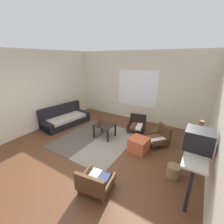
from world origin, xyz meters
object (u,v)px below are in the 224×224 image
object	(u,v)px
armchair_striped_foreground	(95,182)
clay_vase	(200,131)
wicker_basket	(173,171)
couch	(65,119)
armchair_by_window	(137,124)
crt_television	(199,139)
console_shelf	(196,151)
armchair_corner	(159,137)
coffee_table	(105,127)
ottoman_orange	(139,145)
glass_bottle	(99,121)

from	to	relation	value
armchair_striped_foreground	clay_vase	xyz separation A→B (m)	(1.52, 1.55, 0.80)
armchair_striped_foreground	wicker_basket	xyz separation A→B (m)	(1.19, 1.21, -0.10)
couch	armchair_by_window	world-z (taller)	couch
crt_television	wicker_basket	size ratio (longest dim) A/B	1.61
console_shelf	couch	bearing A→B (deg)	170.76
crt_television	armchair_corner	bearing A→B (deg)	126.87
console_shelf	wicker_basket	world-z (taller)	console_shelf
armchair_by_window	wicker_basket	size ratio (longest dim) A/B	2.53
armchair_by_window	armchair_striped_foreground	bearing A→B (deg)	-83.22
armchair_corner	armchair_by_window	bearing A→B (deg)	150.73
couch	clay_vase	bearing A→B (deg)	-4.54
couch	coffee_table	xyz separation A→B (m)	(1.86, -0.02, 0.13)
armchair_by_window	ottoman_orange	distance (m)	1.25
coffee_table	ottoman_orange	bearing A→B (deg)	-7.35
armchair_by_window	wicker_basket	bearing A→B (deg)	-46.92
armchair_corner	crt_television	size ratio (longest dim) A/B	1.71
coffee_table	crt_television	world-z (taller)	crt_television
clay_vase	wicker_basket	xyz separation A→B (m)	(-0.33, -0.33, -0.90)
armchair_by_window	ottoman_orange	xyz separation A→B (m)	(0.53, -1.13, -0.05)
crt_television	wicker_basket	world-z (taller)	crt_television
crt_television	wicker_basket	distance (m)	1.01
glass_bottle	wicker_basket	size ratio (longest dim) A/B	0.95
armchair_corner	wicker_basket	bearing A→B (deg)	-61.22
ottoman_orange	crt_television	distance (m)	1.72
armchair_by_window	glass_bottle	size ratio (longest dim) A/B	2.67
couch	wicker_basket	xyz separation A→B (m)	(4.10, -0.69, -0.08)
coffee_table	crt_television	distance (m)	2.79
couch	ottoman_orange	distance (m)	3.11
console_shelf	armchair_striped_foreground	bearing A→B (deg)	-142.21
couch	ottoman_orange	xyz separation A→B (m)	(3.10, -0.18, -0.03)
couch	crt_television	distance (m)	4.58
coffee_table	glass_bottle	world-z (taller)	glass_bottle
coffee_table	crt_television	bearing A→B (deg)	-17.28
console_shelf	crt_television	xyz separation A→B (m)	(-0.00, -0.10, 0.30)
clay_vase	wicker_basket	size ratio (longest dim) A/B	1.31
armchair_corner	ottoman_orange	xyz separation A→B (m)	(-0.38, -0.62, -0.06)
console_shelf	wicker_basket	xyz separation A→B (m)	(-0.33, 0.03, -0.64)
console_shelf	crt_television	bearing A→B (deg)	-91.80
armchair_by_window	clay_vase	distance (m)	2.41
couch	wicker_basket	world-z (taller)	couch
armchair_corner	crt_television	xyz separation A→B (m)	(0.94, -1.26, 0.83)
ottoman_orange	console_shelf	xyz separation A→B (m)	(1.33, -0.54, 0.59)
console_shelf	armchair_by_window	bearing A→B (deg)	138.07
armchair_striped_foreground	glass_bottle	xyz separation A→B (m)	(-1.18, 1.78, 0.32)
coffee_table	armchair_striped_foreground	world-z (taller)	armchair_striped_foreground
armchair_striped_foreground	clay_vase	bearing A→B (deg)	45.50
couch	coffee_table	bearing A→B (deg)	-0.66
coffee_table	armchair_striped_foreground	bearing A→B (deg)	-60.85
ottoman_orange	console_shelf	distance (m)	1.55
glass_bottle	wicker_basket	world-z (taller)	glass_bottle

